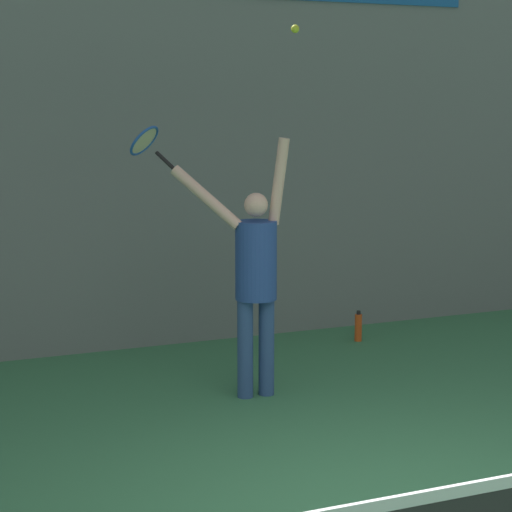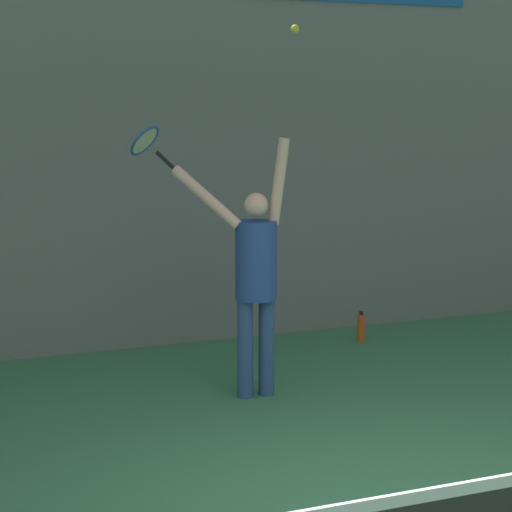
{
  "view_description": "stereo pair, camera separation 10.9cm",
  "coord_description": "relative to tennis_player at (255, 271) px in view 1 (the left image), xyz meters",
  "views": [
    {
      "loc": [
        -2.72,
        -3.94,
        2.4
      ],
      "look_at": [
        0.1,
        2.88,
        1.17
      ],
      "focal_mm": 65.0,
      "sensor_mm": 36.0,
      "label": 1
    },
    {
      "loc": [
        -2.62,
        -3.98,
        2.4
      ],
      "look_at": [
        0.1,
        2.88,
        1.17
      ],
      "focal_mm": 65.0,
      "sensor_mm": 36.0,
      "label": 2
    }
  ],
  "objects": [
    {
      "name": "tennis_player",
      "position": [
        0.0,
        0.0,
        0.0
      ],
      "size": [
        0.91,
        0.56,
        2.12
      ],
      "color": "#2D4C7F",
      "rests_on": "ground_plane"
    },
    {
      "name": "water_bottle",
      "position": [
        1.65,
        1.24,
        -0.91
      ],
      "size": [
        0.07,
        0.07,
        0.31
      ],
      "color": "#D84C19",
      "rests_on": "ground_plane"
    },
    {
      "name": "tennis_racket",
      "position": [
        -0.74,
        0.52,
        1.03
      ],
      "size": [
        0.4,
        0.4,
        0.36
      ],
      "color": "black"
    },
    {
      "name": "back_wall",
      "position": [
        -0.09,
        1.89,
        1.45
      ],
      "size": [
        18.0,
        0.1,
        5.0
      ],
      "color": "slate",
      "rests_on": "ground_plane"
    },
    {
      "name": "tennis_ball",
      "position": [
        0.29,
        -0.13,
        1.91
      ],
      "size": [
        0.07,
        0.07,
        0.07
      ],
      "color": "#CCDB2D"
    }
  ]
}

